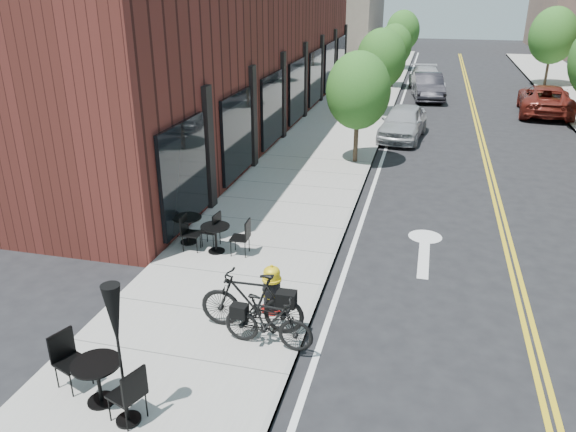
% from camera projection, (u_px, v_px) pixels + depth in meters
% --- Properties ---
extents(ground, '(120.00, 120.00, 0.00)m').
position_uv_depth(ground, '(324.00, 290.00, 11.81)').
color(ground, black).
rests_on(ground, ground).
extents(sidewalk_near, '(4.00, 70.00, 0.12)m').
position_uv_depth(sidewalk_near, '(322.00, 152.00, 21.19)').
color(sidewalk_near, '#9E9B93').
rests_on(sidewalk_near, ground).
extents(building_near, '(5.00, 28.00, 7.00)m').
position_uv_depth(building_near, '(240.00, 44.00, 24.46)').
color(building_near, '#471C16').
rests_on(building_near, ground).
extents(tree_near_a, '(2.20, 2.20, 3.81)m').
position_uv_depth(tree_near_a, '(358.00, 91.00, 19.00)').
color(tree_near_a, '#382B1E').
rests_on(tree_near_a, sidewalk_near).
extents(tree_near_b, '(2.30, 2.30, 3.98)m').
position_uv_depth(tree_near_b, '(381.00, 59.00, 26.11)').
color(tree_near_b, '#382B1E').
rests_on(tree_near_b, sidewalk_near).
extents(tree_near_c, '(2.10, 2.10, 3.67)m').
position_uv_depth(tree_near_c, '(394.00, 46.00, 33.34)').
color(tree_near_c, '#382B1E').
rests_on(tree_near_c, sidewalk_near).
extents(tree_near_d, '(2.40, 2.40, 4.11)m').
position_uv_depth(tree_near_d, '(403.00, 31.00, 40.40)').
color(tree_near_d, '#382B1E').
rests_on(tree_near_d, sidewalk_near).
extents(tree_far_c, '(2.80, 2.80, 4.62)m').
position_uv_depth(tree_far_c, '(553.00, 35.00, 33.74)').
color(tree_far_c, '#382B1E').
rests_on(tree_far_c, sidewalk_far).
extents(fire_hydrant, '(0.47, 0.47, 0.97)m').
position_uv_depth(fire_hydrant, '(272.00, 289.00, 10.69)').
color(fire_hydrant, maroon).
rests_on(fire_hydrant, sidewalk_near).
extents(bicycle_left, '(1.94, 0.59, 1.16)m').
position_uv_depth(bicycle_left, '(252.00, 301.00, 10.05)').
color(bicycle_left, black).
rests_on(bicycle_left, sidewalk_near).
extents(bicycle_right, '(1.65, 0.57, 0.97)m').
position_uv_depth(bicycle_right, '(268.00, 322.00, 9.62)').
color(bicycle_right, black).
rests_on(bicycle_right, sidewalk_near).
extents(bistro_set_a, '(1.73, 1.00, 0.92)m').
position_uv_depth(bistro_set_a, '(98.00, 377.00, 8.32)').
color(bistro_set_a, black).
rests_on(bistro_set_a, sidewalk_near).
extents(bistro_set_b, '(1.59, 0.71, 0.86)m').
position_uv_depth(bistro_set_b, '(216.00, 235.00, 13.07)').
color(bistro_set_b, black).
rests_on(bistro_set_b, sidewalk_near).
extents(bistro_set_c, '(1.64, 0.76, 0.87)m').
position_uv_depth(bistro_set_c, '(188.00, 226.00, 13.54)').
color(bistro_set_c, black).
rests_on(bistro_set_c, sidewalk_near).
extents(patio_umbrella, '(0.36, 0.36, 2.24)m').
position_uv_depth(patio_umbrella, '(116.00, 327.00, 7.50)').
color(patio_umbrella, black).
rests_on(patio_umbrella, sidewalk_near).
extents(parked_car_a, '(2.04, 4.17, 1.37)m').
position_uv_depth(parked_car_a, '(403.00, 122.00, 23.05)').
color(parked_car_a, '#A1A4A9').
rests_on(parked_car_a, ground).
extents(parked_car_b, '(2.01, 4.41, 1.40)m').
position_uv_depth(parked_car_b, '(428.00, 86.00, 30.92)').
color(parked_car_b, black).
rests_on(parked_car_b, ground).
extents(parked_car_c, '(2.39, 4.81, 1.34)m').
position_uv_depth(parked_car_c, '(426.00, 79.00, 33.43)').
color(parked_car_c, '#B4B4B9').
rests_on(parked_car_c, ground).
extents(parked_car_far, '(2.80, 5.32, 1.43)m').
position_uv_depth(parked_car_far, '(545.00, 100.00, 27.36)').
color(parked_car_far, maroon).
rests_on(parked_car_far, ground).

